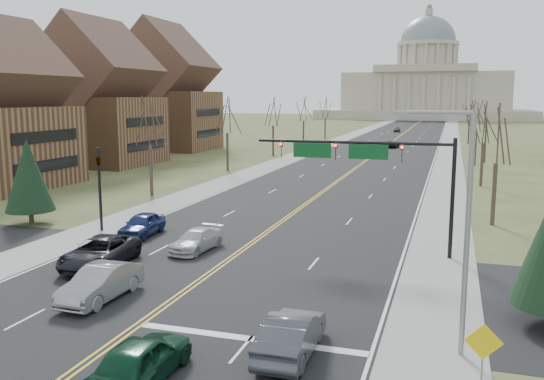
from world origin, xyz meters
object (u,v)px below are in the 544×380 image
Objects in this scene: car_nb_inner_lead at (141,359)px; car_sb_outer_lead at (100,252)px; street_light at (461,218)px; car_nb_outer_lead at (291,334)px; car_sb_inner_lead at (101,283)px; car_sb_inner_second at (196,240)px; car_far_nb at (392,144)px; signal_mast at (367,160)px; warn_sign at (483,351)px; signal_left at (99,180)px; car_far_sb at (397,129)px; car_sb_outer_second at (142,224)px.

car_nb_inner_lead is 0.80× the size of car_sb_outer_lead.
street_light is 1.86× the size of car_nb_outer_lead.
car_sb_inner_lead reaches higher than car_nb_outer_lead.
car_sb_inner_second is 79.08m from car_far_nb.
signal_mast is 2.48× the size of car_nb_outer_lead.
warn_sign is 0.59× the size of car_nb_outer_lead.
car_sb_inner_lead is (-16.77, 5.14, -1.18)m from warn_sign.
signal_left is 23.79m from car_nb_inner_lead.
car_nb_inner_lead reaches higher than car_far_nb.
car_nb_inner_lead reaches higher than car_sb_inner_second.
signal_left is at bearing -53.45° from car_nb_inner_lead.
signal_mast is 2.49× the size of car_far_nb.
car_sb_outer_lead reaches higher than car_nb_outer_lead.
car_sb_outer_lead is at bearing 92.36° from car_far_nb.
car_sb_outer_lead is 6.08m from car_sb_inner_second.
car_sb_inner_lead reaches higher than car_far_sb.
street_light is at bearing -84.90° from car_far_sb.
car_sb_outer_second is at bearing 90.77° from car_far_nb.
car_sb_outer_second is 127.51m from car_far_sb.
car_nb_inner_lead is 14.46m from car_sb_outer_lead.
car_sb_outer_lead is (-9.14, 11.21, 0.02)m from car_nb_inner_lead.
signal_mast reaches higher than warn_sign.
signal_left reaches higher than car_nb_outer_lead.
signal_left is at bearing 169.13° from car_sb_outer_second.
car_sb_inner_lead is at bearing 162.97° from warn_sign.
car_far_nb is at bearing 80.39° from signal_left.
signal_mast reaches higher than car_sb_outer_second.
car_far_nb is at bearing 97.23° from street_light.
car_far_sb is at bearing -78.14° from car_far_nb.
car_far_sb reaches higher than car_sb_inner_second.
signal_left is at bearing 180.00° from signal_mast.
signal_left is 1.31× the size of car_sb_inner_second.
car_sb_inner_lead reaches higher than car_nb_inner_lead.
car_sb_outer_lead is at bearing 125.64° from car_sb_inner_lead.
car_nb_outer_lead is (-0.51, -15.40, -4.94)m from signal_mast.
car_far_sb is at bearing 95.44° from car_sb_inner_second.
street_light reaches higher than car_far_nb.
signal_mast reaches higher than car_sb_outer_lead.
signal_left is 4.62m from car_sb_outer_second.
car_sb_outer_lead is (-19.96, 9.84, -1.18)m from warn_sign.
car_sb_inner_lead is at bearing -17.27° from car_nb_outer_lead.
signal_left reaches higher than car_nb_inner_lead.
signal_left is at bearing 88.10° from car_far_nb.
car_sb_outer_second is at bearing -178.34° from signal_mast.
car_sb_outer_lead is (5.04, -7.68, -2.87)m from signal_left.
car_far_sb is (-4.99, 145.83, -0.12)m from car_nb_inner_lead.
car_sb_inner_lead is 1.09× the size of car_sb_inner_second.
car_sb_outer_lead is (-13.40, 7.72, 0.02)m from car_nb_outer_lead.
street_light is (5.29, -13.50, -0.54)m from signal_mast.
car_sb_outer_lead reaches higher than car_far_sb.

